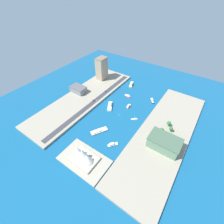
# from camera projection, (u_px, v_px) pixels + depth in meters

# --- Properties ---
(ground_plane) EXTENTS (440.00, 440.00, 0.00)m
(ground_plane) POSITION_uv_depth(u_px,v_px,m) (119.00, 114.00, 264.55)
(ground_plane) COLOR #145684
(quay_west) EXTENTS (70.00, 240.00, 3.42)m
(quay_west) POSITION_uv_depth(u_px,v_px,m) (164.00, 134.00, 229.50)
(quay_west) COLOR #9E937F
(quay_west) RESTS_ON ground_plane
(quay_east) EXTENTS (70.00, 240.00, 3.42)m
(quay_east) POSITION_uv_depth(u_px,v_px,m) (84.00, 98.00, 297.31)
(quay_east) COLOR #9E937F
(quay_east) RESTS_ON ground_plane
(peninsula_point) EXTENTS (64.52, 39.09, 2.00)m
(peninsula_point) POSITION_uv_depth(u_px,v_px,m) (84.00, 160.00, 198.08)
(peninsula_point) COLOR #A89E89
(peninsula_point) RESTS_ON ground_plane
(road_strip) EXTENTS (9.12, 228.00, 0.15)m
(road_strip) POSITION_uv_depth(u_px,v_px,m) (94.00, 101.00, 285.34)
(road_strip) COLOR #38383D
(road_strip) RESTS_ON quay_east
(ferry_white_commuter) EXTENTS (18.89, 26.01, 5.80)m
(ferry_white_commuter) POSITION_uv_depth(u_px,v_px,m) (110.00, 106.00, 278.02)
(ferry_white_commuter) COLOR silver
(ferry_white_commuter) RESTS_ON ground_plane
(tugboat_red) EXTENTS (14.15, 5.87, 3.83)m
(tugboat_red) POSITION_uv_depth(u_px,v_px,m) (128.00, 96.00, 302.11)
(tugboat_red) COLOR red
(tugboat_red) RESTS_ON ground_plane
(ferry_yellow_fast) EXTENTS (13.26, 24.75, 6.40)m
(ferry_yellow_fast) POSITION_uv_depth(u_px,v_px,m) (131.00, 84.00, 332.47)
(ferry_yellow_fast) COLOR yellow
(ferry_yellow_fast) RESTS_ON ground_plane
(water_taxi_orange) EXTENTS (4.76, 13.18, 4.15)m
(water_taxi_orange) POSITION_uv_depth(u_px,v_px,m) (129.00, 106.00, 278.37)
(water_taxi_orange) COLOR orange
(water_taxi_orange) RESTS_ON ground_plane
(yacht_sleek_gray) EXTENTS (13.13, 14.96, 3.97)m
(yacht_sleek_gray) POSITION_uv_depth(u_px,v_px,m) (113.00, 144.00, 215.62)
(yacht_sleek_gray) COLOR #999EA3
(yacht_sleek_gray) RESTS_ON ground_plane
(barge_flat_brown) EXTENTS (20.97, 28.00, 3.08)m
(barge_flat_brown) POSITION_uv_depth(u_px,v_px,m) (98.00, 131.00, 234.66)
(barge_flat_brown) COLOR brown
(barge_flat_brown) RESTS_ON ground_plane
(patrol_launch_navy) EXTENTS (12.61, 14.15, 4.20)m
(patrol_launch_navy) POSITION_uv_depth(u_px,v_px,m) (152.00, 100.00, 290.66)
(patrol_launch_navy) COLOR #1E284C
(patrol_launch_navy) RESTS_ON ground_plane
(sailboat_small_white) EXTENTS (10.26, 8.66, 9.64)m
(sailboat_small_white) POSITION_uv_depth(u_px,v_px,m) (134.00, 119.00, 254.48)
(sailboat_small_white) COLOR white
(sailboat_small_white) RESTS_ON ground_plane
(terminal_long_green) EXTENTS (42.28, 27.48, 16.06)m
(terminal_long_green) POSITION_uv_depth(u_px,v_px,m) (164.00, 143.00, 205.53)
(terminal_long_green) COLOR slate
(terminal_long_green) RESTS_ON quay_west
(warehouse_low_gray) EXTENTS (31.39, 20.37, 11.73)m
(warehouse_low_gray) POSITION_uv_depth(u_px,v_px,m) (78.00, 89.00, 305.34)
(warehouse_low_gray) COLOR gray
(warehouse_low_gray) RESTS_ON quay_east
(apartment_midrise_tan) EXTENTS (17.68, 24.79, 47.44)m
(apartment_midrise_tan) POSITION_uv_depth(u_px,v_px,m) (102.00, 68.00, 333.83)
(apartment_midrise_tan) COLOR tan
(apartment_midrise_tan) RESTS_ON quay_east
(van_white) EXTENTS (1.90, 4.73, 1.48)m
(van_white) POSITION_uv_depth(u_px,v_px,m) (97.00, 100.00, 286.76)
(van_white) COLOR black
(van_white) RESTS_ON road_strip
(pickup_red) EXTENTS (2.09, 4.31, 1.58)m
(pickup_red) POSITION_uv_depth(u_px,v_px,m) (93.00, 100.00, 286.41)
(pickup_red) COLOR black
(pickup_red) RESTS_ON road_strip
(hatchback_blue) EXTENTS (1.92, 4.92, 1.53)m
(hatchback_blue) POSITION_uv_depth(u_px,v_px,m) (106.00, 91.00, 309.41)
(hatchback_blue) COLOR black
(hatchback_blue) RESTS_ON road_strip
(traffic_light_waterfront) EXTENTS (0.36, 0.36, 6.50)m
(traffic_light_waterfront) POSITION_uv_depth(u_px,v_px,m) (88.00, 107.00, 265.80)
(traffic_light_waterfront) COLOR black
(traffic_light_waterfront) RESTS_ON quay_east
(opera_landmark) EXTENTS (34.63, 25.63, 22.55)m
(opera_landmark) POSITION_uv_depth(u_px,v_px,m) (83.00, 155.00, 191.96)
(opera_landmark) COLOR #BCAD93
(opera_landmark) RESTS_ON peninsula_point
(park_tree_cluster) EXTENTS (16.31, 25.88, 9.59)m
(park_tree_cluster) POSITION_uv_depth(u_px,v_px,m) (167.00, 127.00, 228.72)
(park_tree_cluster) COLOR brown
(park_tree_cluster) RESTS_ON quay_west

